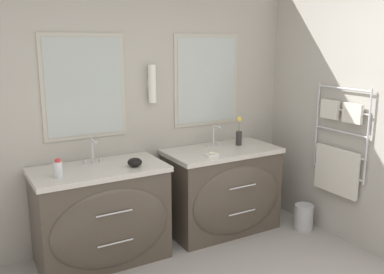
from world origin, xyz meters
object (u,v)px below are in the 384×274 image
object	(u,v)px
toiletry_bottle	(58,169)
amenity_bowl	(135,162)
flower_vase	(239,134)
vanity_left	(102,215)
vanity_right	(223,190)
waste_bin	(304,217)

from	to	relation	value
toiletry_bottle	amenity_bowl	xyz separation A→B (m)	(0.64, -0.03, -0.03)
amenity_bowl	flower_vase	bearing A→B (deg)	8.43
vanity_left	amenity_bowl	world-z (taller)	amenity_bowl
vanity_right	waste_bin	xyz separation A→B (m)	(0.73, -0.41, -0.29)
toiletry_bottle	flower_vase	size ratio (longest dim) A/B	0.50
vanity_left	toiletry_bottle	world-z (taller)	toiletry_bottle
toiletry_bottle	waste_bin	world-z (taller)	toiletry_bottle
vanity_right	amenity_bowl	xyz separation A→B (m)	(-0.99, -0.09, 0.46)
vanity_left	amenity_bowl	xyz separation A→B (m)	(0.28, -0.09, 0.46)
amenity_bowl	flower_vase	world-z (taller)	flower_vase
amenity_bowl	flower_vase	size ratio (longest dim) A/B	0.42
amenity_bowl	flower_vase	xyz separation A→B (m)	(1.24, 0.18, 0.08)
vanity_left	toiletry_bottle	distance (m)	0.61
vanity_right	vanity_left	bearing A→B (deg)	180.00
vanity_left	flower_vase	xyz separation A→B (m)	(1.52, 0.09, 0.54)
flower_vase	waste_bin	bearing A→B (deg)	-45.92
toiletry_bottle	flower_vase	world-z (taller)	flower_vase
vanity_right	waste_bin	bearing A→B (deg)	-29.20
vanity_left	vanity_right	size ratio (longest dim) A/B	1.00
vanity_left	flower_vase	world-z (taller)	flower_vase
vanity_right	flower_vase	world-z (taller)	flower_vase
vanity_right	toiletry_bottle	world-z (taller)	toiletry_bottle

